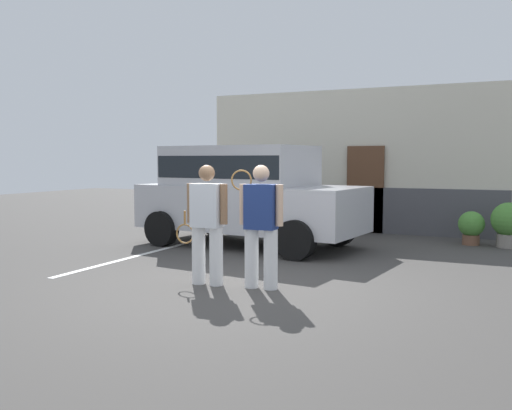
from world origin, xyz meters
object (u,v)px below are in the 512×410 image
at_px(tennis_player_man, 207,223).
at_px(potted_plant_by_porch, 471,226).
at_px(parked_suv, 245,190).
at_px(tennis_player_woman, 261,224).
at_px(potted_plant_secondary, 509,223).

relative_size(tennis_player_man, potted_plant_by_porch, 2.42).
bearing_deg(potted_plant_by_porch, parked_suv, -154.10).
bearing_deg(tennis_player_woman, tennis_player_man, 3.55).
height_order(tennis_player_woman, potted_plant_secondary, tennis_player_woman).
bearing_deg(potted_plant_by_porch, tennis_player_man, -119.99).
relative_size(tennis_player_woman, potted_plant_secondary, 1.86).
bearing_deg(potted_plant_secondary, tennis_player_woman, -120.00).
bearing_deg(tennis_player_man, potted_plant_by_porch, -122.20).
xyz_separation_m(tennis_player_man, potted_plant_secondary, (3.88, 5.45, -0.37)).
bearing_deg(potted_plant_by_porch, tennis_player_woman, -113.79).
distance_m(parked_suv, potted_plant_by_porch, 4.77).
bearing_deg(parked_suv, tennis_player_woman, -54.32).
bearing_deg(potted_plant_secondary, parked_suv, -157.92).
bearing_deg(potted_plant_by_porch, potted_plant_secondary, -4.09).
bearing_deg(potted_plant_secondary, tennis_player_man, -125.46).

